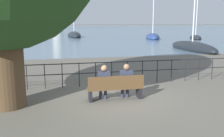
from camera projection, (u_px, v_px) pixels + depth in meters
The scene contains 13 objects.
ground_plane at pixel (115, 99), 9.01m from camera, with size 1000.00×1000.00×0.00m, color #605B51.
harbor_water at pixel (58, 27), 163.54m from camera, with size 600.00×300.00×0.01m.
park_bench at pixel (116, 88), 8.87m from camera, with size 2.01×0.45×0.90m.
seated_person_left at pixel (104, 81), 8.81m from camera, with size 0.40×0.35×1.28m.
seated_person_right at pixel (126, 80), 8.99m from camera, with size 0.43×0.35×1.28m.
promenade_railing at pixel (104, 70), 10.94m from camera, with size 15.13×0.04×1.05m.
sailboat_0 at pixel (6, 37), 44.99m from camera, with size 3.02×8.18×7.72m.
sailboat_1 at pixel (153, 37), 42.54m from camera, with size 3.55×5.79×8.77m.
sailboat_2 at pixel (192, 47), 25.37m from camera, with size 2.42×8.61×7.71m.
sailboat_3 at pixel (74, 35), 48.51m from camera, with size 2.76×8.22×7.72m.
sailboat_4 at pixel (195, 38), 43.00m from camera, with size 3.87×6.02×7.14m.
sailboat_5 at pixel (43, 34), 53.96m from camera, with size 3.03×7.36×11.56m.
harbor_lighthouse at pixel (57, 1), 126.08m from camera, with size 5.39×5.39×29.73m.
Camera 1 is at (-2.03, -8.43, 2.72)m, focal length 40.00 mm.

